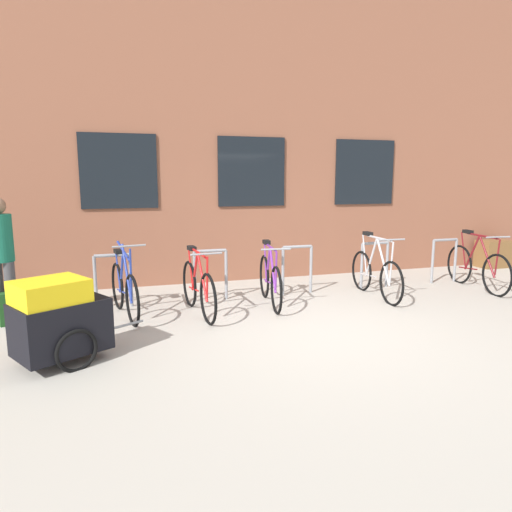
{
  "coord_description": "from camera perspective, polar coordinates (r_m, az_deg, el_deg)",
  "views": [
    {
      "loc": [
        -2.51,
        -5.24,
        1.95
      ],
      "look_at": [
        -0.4,
        1.6,
        0.74
      ],
      "focal_mm": 32.27,
      "sensor_mm": 36.0,
      "label": 1
    }
  ],
  "objects": [
    {
      "name": "bike_trailer",
      "position": [
        5.34,
        -23.25,
        -7.24
      ],
      "size": [
        1.41,
        0.99,
        0.93
      ],
      "color": "black",
      "rests_on": "ground"
    },
    {
      "name": "bike_rack",
      "position": [
        7.85,
        5.12,
        -1.07
      ],
      "size": [
        6.56,
        0.05,
        0.84
      ],
      "color": "gray",
      "rests_on": "ground"
    },
    {
      "name": "planter_box",
      "position": [
        11.52,
        27.37,
        0.26
      ],
      "size": [
        0.7,
        0.44,
        0.6
      ],
      "primitive_type": "cube",
      "color": "brown",
      "rests_on": "ground"
    },
    {
      "name": "person_by_bench",
      "position": [
        6.97,
        -29.05,
        0.41
      ],
      "size": [
        0.32,
        0.32,
        1.71
      ],
      "color": "#3F3F42",
      "rests_on": "ground"
    },
    {
      "name": "bicycle_purple",
      "position": [
        7.2,
        1.74,
        -2.99
      ],
      "size": [
        0.44,
        1.68,
        0.99
      ],
      "color": "black",
      "rests_on": "ground"
    },
    {
      "name": "storefront_building",
      "position": [
        12.3,
        -5.45,
        15.8
      ],
      "size": [
        28.0,
        7.09,
        6.59
      ],
      "color": "brown",
      "rests_on": "ground"
    },
    {
      "name": "bicycle_blue",
      "position": [
        6.83,
        -16.01,
        -4.01
      ],
      "size": [
        0.48,
        1.65,
        1.1
      ],
      "color": "black",
      "rests_on": "ground"
    },
    {
      "name": "backpack",
      "position": [
        7.09,
        -28.26,
        -5.71
      ],
      "size": [
        0.34,
        0.3,
        0.44
      ],
      "primitive_type": "cube",
      "rotation": [
        0.0,
        0.0,
        0.41
      ],
      "color": "#1E4C1E",
      "rests_on": "ground"
    },
    {
      "name": "bicycle_maroon",
      "position": [
        9.1,
        25.72,
        -1.22
      ],
      "size": [
        0.44,
        1.76,
        1.04
      ],
      "color": "black",
      "rests_on": "ground"
    },
    {
      "name": "bicycle_red",
      "position": [
        6.74,
        -7.19,
        -3.94
      ],
      "size": [
        0.44,
        1.7,
        0.98
      ],
      "color": "black",
      "rests_on": "ground"
    },
    {
      "name": "ground_plane",
      "position": [
        6.13,
        8.12,
        -9.07
      ],
      "size": [
        42.0,
        42.0,
        0.0
      ],
      "primitive_type": "plane",
      "color": "#B2ADA0"
    },
    {
      "name": "bicycle_silver",
      "position": [
        7.89,
        14.6,
        -2.11
      ],
      "size": [
        0.44,
        1.73,
        1.07
      ],
      "color": "black",
      "rests_on": "ground"
    }
  ]
}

